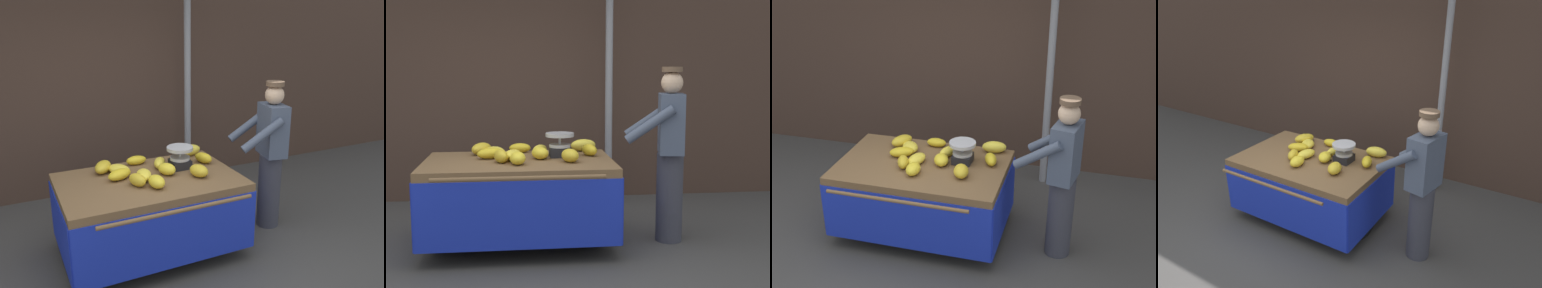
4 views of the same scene
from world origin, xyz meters
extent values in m
plane|color=#423F3D|center=(0.00, 0.00, 0.00)|extent=(60.00, 60.00, 0.00)
cube|color=#473328|center=(0.00, 2.66, 1.95)|extent=(16.00, 0.24, 3.90)
cylinder|color=gray|center=(1.14, 2.15, 1.51)|extent=(0.09, 0.09, 3.02)
cube|color=brown|center=(0.02, 0.65, 0.80)|extent=(1.77, 1.14, 0.08)
cylinder|color=black|center=(-0.79, 0.65, 0.37)|extent=(0.05, 0.74, 0.74)
cylinder|color=#B7B7BC|center=(-0.82, 0.65, 0.37)|extent=(0.01, 0.13, 0.13)
cylinder|color=black|center=(0.83, 0.65, 0.37)|extent=(0.05, 0.74, 0.74)
cylinder|color=#B7B7BC|center=(0.86, 0.65, 0.37)|extent=(0.01, 0.13, 0.13)
cylinder|color=#4C4742|center=(0.02, 1.14, 0.38)|extent=(0.05, 0.05, 0.76)
cube|color=#192DB2|center=(0.02, 0.08, 0.46)|extent=(1.77, 0.02, 0.60)
cube|color=#192DB2|center=(0.02, 1.22, 0.46)|extent=(1.77, 0.02, 0.60)
cube|color=#192DB2|center=(-0.87, 0.65, 0.46)|extent=(0.02, 1.14, 0.60)
cube|color=#192DB2|center=(0.91, 0.65, 0.46)|extent=(0.02, 1.14, 0.60)
cylinder|color=brown|center=(0.02, -0.10, 0.82)|extent=(1.42, 0.04, 0.04)
cube|color=black|center=(0.42, 0.79, 0.89)|extent=(0.20, 0.20, 0.09)
cylinder|color=#B7B7BC|center=(0.42, 0.79, 0.99)|extent=(0.02, 0.02, 0.11)
cylinder|color=#B7B7BC|center=(0.42, 0.79, 1.06)|extent=(0.28, 0.28, 0.04)
cylinder|color=#B7B7BC|center=(0.42, 0.79, 0.95)|extent=(0.21, 0.21, 0.03)
ellipsoid|color=yellow|center=(0.22, 0.67, 0.90)|extent=(0.21, 0.25, 0.12)
ellipsoid|color=gold|center=(-0.25, 0.75, 0.89)|extent=(0.30, 0.24, 0.10)
ellipsoid|color=gold|center=(0.72, 0.83, 0.90)|extent=(0.19, 0.25, 0.11)
ellipsoid|color=gold|center=(-0.35, 1.01, 0.90)|extent=(0.26, 0.31, 0.12)
ellipsoid|color=yellow|center=(0.23, 0.89, 0.89)|extent=(0.21, 0.26, 0.11)
ellipsoid|color=yellow|center=(0.69, 1.12, 0.90)|extent=(0.28, 0.18, 0.13)
ellipsoid|color=yellow|center=(0.01, 0.41, 0.90)|extent=(0.15, 0.23, 0.12)
ellipsoid|color=gold|center=(-0.14, 0.52, 0.90)|extent=(0.18, 0.24, 0.12)
ellipsoid|color=yellow|center=(-0.04, 0.64, 0.89)|extent=(0.20, 0.28, 0.10)
ellipsoid|color=yellow|center=(-0.21, 0.91, 0.89)|extent=(0.27, 0.30, 0.09)
ellipsoid|color=gold|center=(0.49, 0.48, 0.90)|extent=(0.20, 0.25, 0.12)
ellipsoid|color=gold|center=(0.03, 1.09, 0.89)|extent=(0.22, 0.12, 0.10)
cylinder|color=#383842|center=(1.49, 0.64, 0.44)|extent=(0.26, 0.26, 0.88)
cube|color=#475166|center=(1.49, 0.64, 1.17)|extent=(0.30, 0.42, 0.58)
sphere|color=#DBB28E|center=(1.49, 0.64, 1.56)|extent=(0.21, 0.21, 0.21)
cylinder|color=brown|center=(1.49, 0.64, 1.69)|extent=(0.20, 0.20, 0.05)
cylinder|color=#475166|center=(1.24, 0.48, 1.18)|extent=(0.49, 0.18, 0.37)
cylinder|color=#475166|center=(1.32, 0.89, 1.18)|extent=(0.49, 0.18, 0.37)
camera|label=1|loc=(-1.24, -2.98, 2.39)|focal=38.54mm
camera|label=2|loc=(0.01, -4.26, 1.69)|focal=49.00mm
camera|label=3|loc=(1.72, -3.91, 3.34)|focal=48.32mm
camera|label=4|loc=(2.59, -2.66, 2.85)|focal=34.87mm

